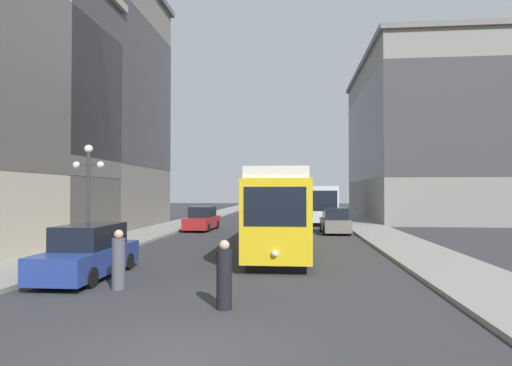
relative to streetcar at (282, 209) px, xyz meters
name	(u,v)px	position (x,y,z in m)	size (l,w,h in m)	color
ground_plane	(176,356)	(-1.46, -13.92, -2.10)	(200.00, 200.00, 0.00)	#303033
sidewalk_left	(207,217)	(-9.45, 26.08, -2.03)	(3.40, 120.00, 0.15)	gray
sidewalk_right	(347,218)	(6.53, 26.08, -2.03)	(3.40, 120.00, 0.15)	gray
streetcar	(282,209)	(0.00, 0.00, 0.00)	(2.68, 13.44, 3.89)	black
transit_bus	(320,202)	(3.12, 19.78, -0.15)	(2.70, 11.78, 3.45)	black
parked_car_left_near	(89,253)	(-6.45, -7.41, -1.26)	(1.93, 4.88, 1.82)	black
parked_car_left_mid	(202,219)	(-6.45, 10.39, -1.26)	(2.03, 4.85, 1.82)	black
parked_car_right_far	(335,221)	(3.53, 8.94, -1.26)	(1.97, 4.38, 1.82)	black
pedestrian_crossing_near	(119,261)	(-4.68, -9.02, -1.26)	(0.40, 0.40, 1.80)	#4C4C56
pedestrian_crossing_far	(224,277)	(-1.11, -10.85, -1.29)	(0.39, 0.39, 1.74)	black
lamp_post_left_near	(88,182)	(-8.35, -3.80, 1.29)	(1.41, 0.36, 4.88)	#333338
building_left_corner	(62,93)	(-16.87, 8.57, 8.33)	(12.03, 18.33, 20.29)	slate
building_right_corner	(428,138)	(15.38, 26.35, 6.80)	(14.89, 23.61, 17.33)	gray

